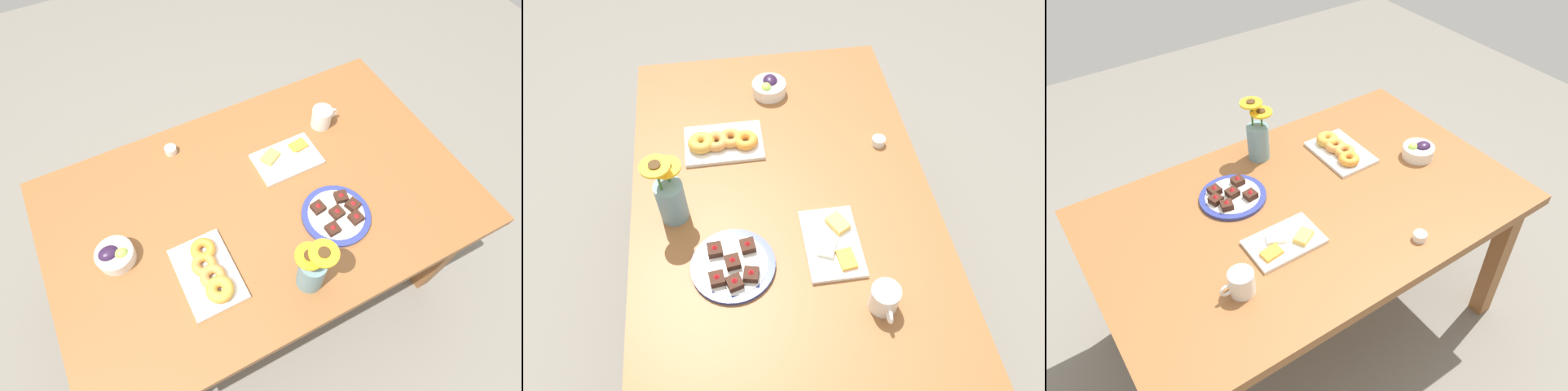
# 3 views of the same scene
# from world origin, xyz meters

# --- Properties ---
(ground_plane) EXTENTS (6.00, 6.00, 0.00)m
(ground_plane) POSITION_xyz_m (0.00, 0.00, 0.00)
(ground_plane) COLOR slate
(dining_table) EXTENTS (1.60, 1.00, 0.74)m
(dining_table) POSITION_xyz_m (0.00, 0.00, 0.65)
(dining_table) COLOR brown
(dining_table) RESTS_ON ground_plane
(coffee_mug) EXTENTS (0.12, 0.08, 0.09)m
(coffee_mug) POSITION_xyz_m (0.41, 0.23, 0.78)
(coffee_mug) COLOR white
(coffee_mug) RESTS_ON dining_table
(grape_bowl) EXTENTS (0.13, 0.13, 0.07)m
(grape_bowl) POSITION_xyz_m (-0.55, 0.02, 0.77)
(grape_bowl) COLOR white
(grape_bowl) RESTS_ON dining_table
(cheese_platter) EXTENTS (0.26, 0.17, 0.03)m
(cheese_platter) POSITION_xyz_m (0.18, 0.13, 0.75)
(cheese_platter) COLOR white
(cheese_platter) RESTS_ON dining_table
(croissant_platter) EXTENTS (0.19, 0.28, 0.05)m
(croissant_platter) POSITION_xyz_m (-0.29, -0.18, 0.76)
(croissant_platter) COLOR white
(croissant_platter) RESTS_ON dining_table
(jam_cup_honey) EXTENTS (0.05, 0.05, 0.03)m
(jam_cup_honey) POSITION_xyz_m (-0.22, 0.38, 0.76)
(jam_cup_honey) COLOR white
(jam_cup_honey) RESTS_ON dining_table
(dessert_plate) EXTENTS (0.26, 0.26, 0.05)m
(dessert_plate) POSITION_xyz_m (0.22, -0.19, 0.75)
(dessert_plate) COLOR navy
(dessert_plate) RESTS_ON dining_table
(flower_vase) EXTENTS (0.12, 0.11, 0.26)m
(flower_vase) POSITION_xyz_m (-0.00, -0.36, 0.83)
(flower_vase) COLOR #6B939E
(flower_vase) RESTS_ON dining_table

